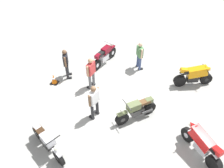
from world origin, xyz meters
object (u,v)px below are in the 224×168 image
Objects in this scene: motorcycle_orange_sportbike at (194,75)px; person_in_black_shirt at (66,62)px; person_in_red_shirt at (91,71)px; person_in_white_shirt at (94,100)px; motorcycle_silver_cruiser at (47,141)px; motorcycle_maroon_cruiser at (104,56)px; traffic_cone at (54,79)px; motorcycle_red_sportbike at (202,143)px; motorcycle_olive_vintage at (136,110)px; person_in_green_shirt at (140,54)px.

person_in_black_shirt is (6.23, 1.16, 0.34)m from motorcycle_orange_sportbike.
person_in_white_shirt is at bearing 124.25° from person_in_red_shirt.
motorcycle_silver_cruiser is 4.37m from person_in_black_shirt.
person_in_red_shirt is at bearing -48.43° from person_in_white_shirt.
person_in_black_shirt is (1.48, 1.63, 0.41)m from motorcycle_maroon_cruiser.
motorcycle_orange_sportbike is at bearing -122.36° from person_in_white_shirt.
motorcycle_maroon_cruiser is at bearing 24.71° from person_in_black_shirt.
person_in_white_shirt is 3.27× the size of traffic_cone.
traffic_cone is (7.02, -2.12, -0.33)m from motorcycle_red_sportbike.
motorcycle_silver_cruiser is 3.76m from motorcycle_olive_vintage.
person_in_white_shirt reaches higher than motorcycle_orange_sportbike.
person_in_green_shirt is at bearing -123.67° from motorcycle_olive_vintage.
motorcycle_olive_vintage is at bearing 71.09° from motorcycle_silver_cruiser.
motorcycle_orange_sportbike is 7.43m from motorcycle_silver_cruiser.
motorcycle_silver_cruiser is at bearing -2.39° from motorcycle_olive_vintage.
person_in_red_shirt reaches higher than traffic_cone.
motorcycle_orange_sportbike is (-4.75, 0.47, 0.07)m from motorcycle_maroon_cruiser.
person_in_white_shirt is at bearing -30.19° from motorcycle_olive_vintage.
person_in_black_shirt is at bearing 175.51° from person_in_green_shirt.
person_in_black_shirt is 3.81m from person_in_green_shirt.
motorcycle_silver_cruiser is 3.90m from traffic_cone.
person_in_black_shirt is at bearing -4.37° from person_in_red_shirt.
person_in_black_shirt is 1.04m from traffic_cone.
person_in_white_shirt is at bearing -66.94° from person_in_black_shirt.
person_in_white_shirt is at bearing -150.35° from motorcycle_maroon_cruiser.
person_in_red_shirt is (5.09, -2.38, 0.38)m from motorcycle_red_sportbike.
person_in_red_shirt is (-0.37, -3.82, 0.45)m from motorcycle_silver_cruiser.
motorcycle_maroon_cruiser reaches higher than motorcycle_olive_vintage.
motorcycle_olive_vintage is 0.89× the size of person_in_white_shirt.
motorcycle_silver_cruiser reaches higher than traffic_cone.
person_in_red_shirt is at bearing -71.82° from motorcycle_olive_vintage.
person_in_white_shirt is at bearing 91.53° from motorcycle_silver_cruiser.
person_in_white_shirt is (-0.77, 3.79, 0.47)m from motorcycle_maroon_cruiser.
motorcycle_red_sportbike reaches higher than motorcycle_olive_vintage.
person_in_red_shirt is 0.98× the size of person_in_white_shirt.
traffic_cone is at bearing 144.21° from motorcycle_silver_cruiser.
motorcycle_red_sportbike is 7.13m from person_in_black_shirt.
traffic_cone is (3.85, 2.39, -0.64)m from person_in_green_shirt.
motorcycle_silver_cruiser is at bearing -165.44° from motorcycle_maroon_cruiser.
person_in_red_shirt is (2.49, -1.37, 0.48)m from motorcycle_olive_vintage.
motorcycle_olive_vintage is at bearing -125.60° from motorcycle_maroon_cruiser.
motorcycle_red_sportbike is 0.94× the size of person_in_black_shirt.
person_in_black_shirt is (1.11, -4.21, 0.41)m from motorcycle_silver_cruiser.
person_in_red_shirt is 2.87m from person_in_green_shirt.
traffic_cone is (4.42, -1.11, -0.23)m from motorcycle_olive_vintage.
person_in_white_shirt reaches higher than motorcycle_red_sportbike.
motorcycle_red_sportbike is at bearing 165.51° from person_in_red_shirt.
traffic_cone is at bearing -11.16° from person_in_white_shirt.
traffic_cone is at bearing -57.12° from motorcycle_olive_vintage.
person_in_black_shirt is 3.10× the size of traffic_cone.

